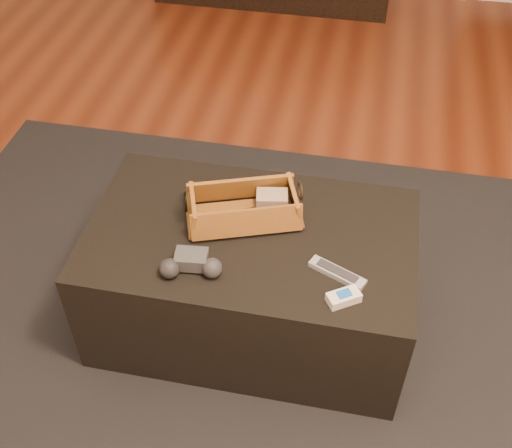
% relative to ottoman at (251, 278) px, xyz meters
% --- Properties ---
extents(floor, '(5.00, 5.50, 0.01)m').
position_rel_ottoman_xyz_m(floor, '(-0.07, 0.01, -0.23)').
color(floor, brown).
rests_on(floor, ground).
extents(area_rug, '(2.60, 2.00, 0.01)m').
position_rel_ottoman_xyz_m(area_rug, '(-0.00, -0.05, -0.22)').
color(area_rug, black).
rests_on(area_rug, floor).
extents(ottoman, '(1.00, 0.60, 0.42)m').
position_rel_ottoman_xyz_m(ottoman, '(0.00, 0.00, 0.00)').
color(ottoman, black).
rests_on(ottoman, area_rug).
extents(tv_remote, '(0.18, 0.12, 0.02)m').
position_rel_ottoman_xyz_m(tv_remote, '(-0.05, 0.04, 0.23)').
color(tv_remote, black).
rests_on(tv_remote, wicker_basket).
extents(cloth_bundle, '(0.11, 0.08, 0.05)m').
position_rel_ottoman_xyz_m(cloth_bundle, '(0.04, 0.11, 0.25)').
color(cloth_bundle, tan).
rests_on(cloth_bundle, wicker_basket).
extents(wicker_basket, '(0.39, 0.29, 0.12)m').
position_rel_ottoman_xyz_m(wicker_basket, '(-0.03, 0.06, 0.25)').
color(wicker_basket, '#955B21').
rests_on(wicker_basket, ottoman).
extents(game_controller, '(0.19, 0.12, 0.06)m').
position_rel_ottoman_xyz_m(game_controller, '(-0.13, -0.19, 0.24)').
color(game_controller, '#363639').
rests_on(game_controller, ottoman).
extents(silver_remote, '(0.17, 0.10, 0.02)m').
position_rel_ottoman_xyz_m(silver_remote, '(0.27, -0.12, 0.22)').
color(silver_remote, '#ABADB3').
rests_on(silver_remote, ottoman).
extents(cream_gadget, '(0.10, 0.09, 0.03)m').
position_rel_ottoman_xyz_m(cream_gadget, '(0.30, -0.21, 0.22)').
color(cream_gadget, white).
rests_on(cream_gadget, ottoman).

